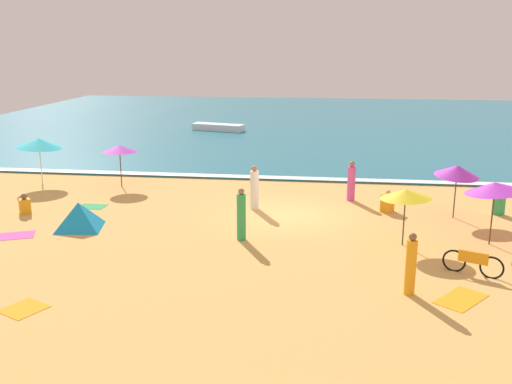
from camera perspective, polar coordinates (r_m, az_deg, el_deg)
The scene contains 22 objects.
ground_plane at distance 23.77m, azimuth 3.45°, elevation -2.32°, with size 60.00×60.00×0.00m, color #E0A856.
ocean_water at distance 51.18m, azimuth 5.72°, elevation 6.82°, with size 60.00×44.00×0.10m, color teal.
wave_breaker_foam at distance 29.82m, azimuth 4.33°, elevation 1.37°, with size 57.00×0.70×0.01m, color white.
beach_umbrella_0 at distance 21.47m, azimuth 22.45°, elevation 0.42°, with size 2.61×2.59×2.35m.
beach_umbrella_1 at distance 30.50m, azimuth -20.58°, elevation 4.52°, with size 2.89×2.87×2.38m.
beach_umbrella_3 at distance 20.48m, azimuth 14.50°, elevation -0.18°, with size 2.04×2.03×2.06m.
beach_umbrella_4 at distance 28.82m, azimuth -13.27°, elevation 4.17°, with size 1.74×1.74×2.07m.
beach_umbrella_5 at distance 24.31m, azimuth 19.17°, elevation 1.98°, with size 2.37×2.38×2.24m.
beach_tent at distance 23.01m, azimuth -17.01°, elevation -2.21°, with size 2.37×2.34×1.01m.
parked_bicycle at distance 18.93m, azimuth 20.53°, elevation -6.52°, with size 1.69×0.79×0.76m.
beachgoer_1 at distance 25.76m, azimuth 22.77°, elevation -1.12°, with size 0.52×0.52×0.97m.
beachgoer_2 at distance 24.43m, azimuth -0.15°, elevation 0.33°, with size 0.40×0.40×1.88m.
beachgoer_3 at distance 16.81m, azimuth 14.97°, elevation -6.98°, with size 0.43×0.43×1.81m.
beachgoer_4 at distance 20.61m, azimuth -1.45°, elevation -2.33°, with size 0.46×0.46×1.91m.
beachgoer_5 at distance 24.78m, azimuth 12.80°, elevation -1.00°, with size 0.61×0.61×0.94m.
beachgoer_6 at distance 26.10m, azimuth 9.35°, elevation 0.99°, with size 0.49×0.49×1.79m.
beachgoer_8 at distance 25.75m, azimuth -21.78°, elevation -1.20°, with size 0.58×0.58×0.85m.
beach_towel_0 at distance 25.95m, azimuth -15.78°, elevation -1.38°, with size 1.14×0.84×0.01m.
beach_towel_1 at distance 16.90m, azimuth -21.87°, elevation -10.60°, with size 1.34×1.35×0.01m.
beach_towel_2 at distance 17.23m, azimuth 19.50°, elevation -9.89°, with size 1.69×1.80×0.01m.
beach_towel_3 at distance 23.07m, azimuth -23.17°, elevation -4.02°, with size 2.01×1.54×0.01m.
small_boat_0 at distance 46.09m, azimuth -3.73°, elevation 6.39°, with size 4.28×2.07×0.50m.
Camera 1 is at (1.53, -22.69, 6.90)m, focal length 40.69 mm.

